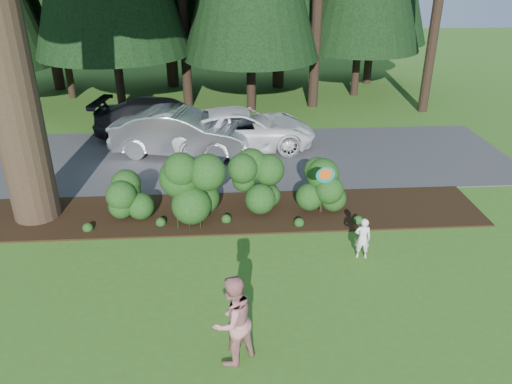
{
  "coord_description": "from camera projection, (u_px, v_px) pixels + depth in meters",
  "views": [
    {
      "loc": [
        0.73,
        -9.37,
        6.78
      ],
      "look_at": [
        1.47,
        1.91,
        1.3
      ],
      "focal_mm": 35.0,
      "sensor_mm": 36.0,
      "label": 1
    }
  ],
  "objects": [
    {
      "name": "ground",
      "position": [
        197.0,
        282.0,
        11.33
      ],
      "size": [
        80.0,
        80.0,
        0.0
      ],
      "primitive_type": "plane",
      "color": "#3F621C",
      "rests_on": "ground"
    },
    {
      "name": "frisbee",
      "position": [
        326.0,
        175.0,
        11.42
      ],
      "size": [
        0.49,
        0.42,
        0.35
      ],
      "color": "#178071",
      "rests_on": "ground"
    },
    {
      "name": "driveway",
      "position": [
        206.0,
        158.0,
        18.05
      ],
      "size": [
        22.0,
        6.0,
        0.03
      ],
      "primitive_type": "cube",
      "color": "#38383A",
      "rests_on": "ground"
    },
    {
      "name": "lily_cluster",
      "position": [
        188.0,
        213.0,
        13.25
      ],
      "size": [
        0.69,
        0.09,
        0.57
      ],
      "color": "#123D14",
      "rests_on": "ground"
    },
    {
      "name": "car_white_suv",
      "position": [
        242.0,
        129.0,
        18.61
      ],
      "size": [
        5.61,
        2.9,
        1.51
      ],
      "primitive_type": "imported",
      "rotation": [
        0.0,
        0.0,
        1.64
      ],
      "color": "silver",
      "rests_on": "driveway"
    },
    {
      "name": "mulch_bed",
      "position": [
        202.0,
        213.0,
        14.23
      ],
      "size": [
        16.0,
        2.5,
        0.05
      ],
      "primitive_type": "cube",
      "color": "black",
      "rests_on": "ground"
    },
    {
      "name": "car_dark_suv",
      "position": [
        165.0,
        120.0,
        19.44
      ],
      "size": [
        5.77,
        3.11,
        1.59
      ],
      "primitive_type": "imported",
      "rotation": [
        0.0,
        0.0,
        1.4
      ],
      "color": "black",
      "rests_on": "driveway"
    },
    {
      "name": "child",
      "position": [
        363.0,
        238.0,
        12.01
      ],
      "size": [
        0.42,
        0.31,
        1.07
      ],
      "primitive_type": "imported",
      "rotation": [
        0.0,
        0.0,
        3.01
      ],
      "color": "white",
      "rests_on": "ground"
    },
    {
      "name": "shrub_row",
      "position": [
        228.0,
        189.0,
        13.84
      ],
      "size": [
        6.53,
        1.6,
        1.61
      ],
      "color": "#123D14",
      "rests_on": "ground"
    },
    {
      "name": "car_silver_wagon",
      "position": [
        182.0,
        133.0,
        18.02
      ],
      "size": [
        5.26,
        2.68,
        1.65
      ],
      "primitive_type": "imported",
      "rotation": [
        0.0,
        0.0,
        1.38
      ],
      "color": "silver",
      "rests_on": "driveway"
    },
    {
      "name": "adult",
      "position": [
        233.0,
        321.0,
        8.8
      ],
      "size": [
        1.1,
        1.06,
        1.78
      ],
      "primitive_type": "imported",
      "rotation": [
        0.0,
        0.0,
        3.8
      ],
      "color": "#A6161D",
      "rests_on": "ground"
    }
  ]
}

